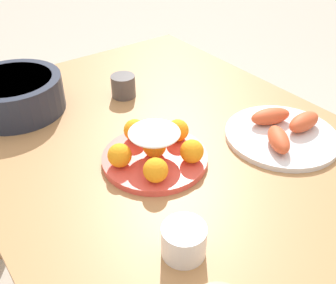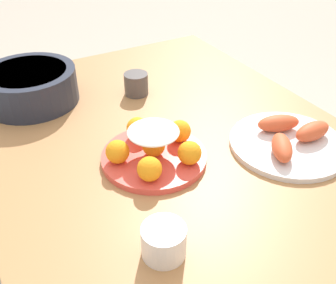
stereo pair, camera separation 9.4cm
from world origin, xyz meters
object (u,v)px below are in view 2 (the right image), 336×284
object	(u,v)px
cup_far	(164,241)
seafood_platter	(289,140)
cake_plate	(155,149)
serving_bowl	(30,85)
cup_near	(136,84)
dining_table	(180,178)

from	to	relation	value
cup_far	seafood_platter	bearing A→B (deg)	-72.05
seafood_platter	cake_plate	bearing A→B (deg)	71.00
seafood_platter	cup_far	bearing A→B (deg)	107.95
serving_bowl	cup_near	distance (m)	0.31
serving_bowl	cup_far	bearing A→B (deg)	-174.10
cake_plate	cup_near	xyz separation A→B (m)	(0.33, -0.11, 0.00)
serving_bowl	cup_near	world-z (taller)	serving_bowl
cup_near	cup_far	bearing A→B (deg)	159.10
seafood_platter	serving_bowl	bearing A→B (deg)	42.86
cup_near	cup_far	xyz separation A→B (m)	(-0.58, 0.22, -0.00)
serving_bowl	seafood_platter	xyz separation A→B (m)	(-0.54, -0.51, -0.04)
cake_plate	seafood_platter	size ratio (longest dim) A/B	0.87
cake_plate	cup_far	size ratio (longest dim) A/B	3.09
dining_table	seafood_platter	distance (m)	0.29
dining_table	cup_far	distance (m)	0.34
cake_plate	cup_far	distance (m)	0.28
seafood_platter	cup_far	world-z (taller)	cup_far
dining_table	seafood_platter	xyz separation A→B (m)	(-0.11, -0.25, 0.11)
serving_bowl	seafood_platter	size ratio (longest dim) A/B	0.94
dining_table	cake_plate	xyz separation A→B (m)	(-0.00, 0.08, 0.12)
dining_table	serving_bowl	world-z (taller)	serving_bowl
cup_far	serving_bowl	bearing A→B (deg)	5.90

